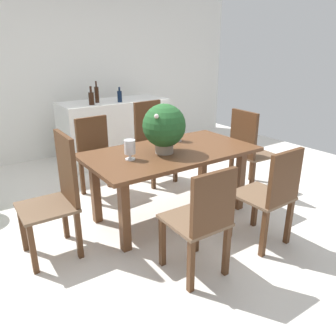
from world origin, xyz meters
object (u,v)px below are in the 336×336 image
object	(u,v)px
chair_far_left	(97,153)
wine_bottle_tall	(97,94)
wine_glass	(165,134)
wine_bottle_clear	(120,96)
chair_near_right	(271,193)
chair_far_right	(152,138)
crystal_vase_left	(130,148)
wine_bottle_amber	(91,98)
flower_centerpiece	(164,127)
crystal_vase_center_near	(178,132)
chair_foot_end	(248,147)
chair_near_left	(203,219)
kitchen_counter	(115,131)
chair_head_end	(58,191)
dining_table	(171,160)

from	to	relation	value
chair_far_left	wine_bottle_tall	world-z (taller)	wine_bottle_tall
wine_glass	wine_bottle_clear	bearing A→B (deg)	81.02
chair_near_right	wine_glass	bearing A→B (deg)	-79.62
chair_far_right	crystal_vase_left	distance (m)	1.35
wine_bottle_amber	wine_bottle_clear	world-z (taller)	wine_bottle_amber
flower_centerpiece	wine_bottle_amber	distance (m)	1.89
wine_bottle_tall	wine_bottle_clear	world-z (taller)	wine_bottle_tall
flower_centerpiece	crystal_vase_center_near	bearing A→B (deg)	36.46
chair_foot_end	wine_bottle_clear	size ratio (longest dim) A/B	4.65
chair_near_left	wine_glass	size ratio (longest dim) A/B	7.00
kitchen_counter	wine_bottle_tall	xyz separation A→B (m)	(-0.28, -0.04, 0.60)
kitchen_counter	flower_centerpiece	bearing A→B (deg)	-102.38
chair_far_left	chair_near_right	world-z (taller)	chair_far_left
chair_near_left	wine_bottle_clear	xyz separation A→B (m)	(0.77, 2.84, 0.52)
chair_far_left	chair_far_right	size ratio (longest dim) A/B	0.89
wine_glass	wine_bottle_amber	bearing A→B (deg)	97.11
flower_centerpiece	wine_glass	distance (m)	0.43
wine_bottle_amber	wine_bottle_clear	size ratio (longest dim) A/B	1.18
chair_far_right	chair_far_left	bearing A→B (deg)	175.72
kitchen_counter	wine_bottle_amber	bearing A→B (deg)	-155.48
chair_head_end	chair_near_right	bearing A→B (deg)	58.87
chair_foot_end	wine_bottle_amber	size ratio (longest dim) A/B	3.92
dining_table	flower_centerpiece	bearing A→B (deg)	-163.80
chair_near_right	wine_bottle_clear	size ratio (longest dim) A/B	4.25
chair_head_end	wine_bottle_clear	world-z (taller)	wine_bottle_clear
chair_far_left	wine_bottle_clear	bearing A→B (deg)	44.38
dining_table	chair_foot_end	world-z (taller)	chair_foot_end
chair_near_right	wine_bottle_amber	xyz separation A→B (m)	(-0.46, 2.84, 0.53)
chair_near_right	crystal_vase_center_near	bearing A→B (deg)	-85.44
dining_table	crystal_vase_left	world-z (taller)	crystal_vase_left
dining_table	wine_glass	bearing A→B (deg)	66.03
chair_near_right	wine_bottle_clear	distance (m)	2.88
wine_glass	wine_bottle_tall	xyz separation A→B (m)	(-0.05, 1.72, 0.25)
chair_far_right	wine_bottle_tall	world-z (taller)	wine_bottle_tall
crystal_vase_left	chair_near_left	bearing A→B (deg)	-84.80
chair_far_left	chair_near_left	size ratio (longest dim) A/B	1.02
chair_foot_end	kitchen_counter	size ratio (longest dim) A/B	0.62
chair_near_right	wine_bottle_tall	size ratio (longest dim) A/B	3.02
chair_far_left	chair_foot_end	size ratio (longest dim) A/B	0.93
wine_bottle_tall	wine_bottle_clear	xyz separation A→B (m)	(0.30, -0.15, -0.03)
kitchen_counter	chair_near_right	bearing A→B (deg)	-89.32
chair_foot_end	wine_bottle_clear	distance (m)	2.07
chair_far_right	wine_bottle_clear	bearing A→B (deg)	85.70
flower_centerpiece	crystal_vase_left	size ratio (longest dim) A/B	2.55
crystal_vase_left	wine_bottle_clear	bearing A→B (deg)	65.47
wine_bottle_tall	flower_centerpiece	bearing A→B (deg)	-95.05
chair_head_end	crystal_vase_left	distance (m)	0.74
crystal_vase_center_near	wine_bottle_clear	xyz separation A→B (m)	(0.11, 1.62, 0.20)
chair_near_right	chair_near_left	size ratio (longest dim) A/B	1.01
chair_foot_end	chair_near_left	world-z (taller)	chair_foot_end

